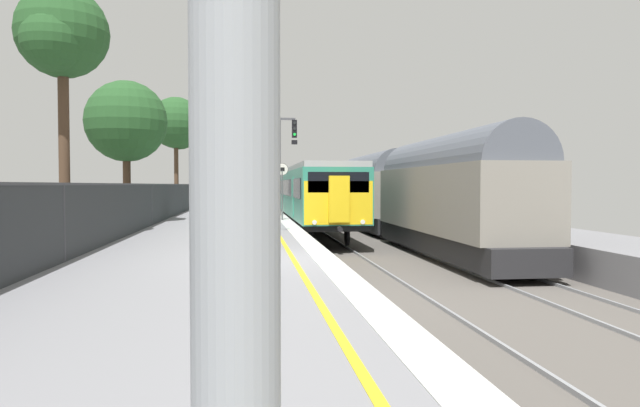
# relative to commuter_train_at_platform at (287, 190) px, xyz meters

# --- Properties ---
(ground) EXTENTS (17.40, 110.00, 1.21)m
(ground) POSITION_rel_commuter_train_at_platform_xyz_m (0.54, -39.47, -1.88)
(ground) COLOR gray
(commuter_train_at_platform) EXTENTS (2.83, 62.04, 3.81)m
(commuter_train_at_platform) POSITION_rel_commuter_train_at_platform_xyz_m (0.00, 0.00, 0.00)
(commuter_train_at_platform) COLOR #2D846B
(commuter_train_at_platform) RESTS_ON ground
(freight_train_adjacent_track) EXTENTS (2.60, 25.97, 4.50)m
(freight_train_adjacent_track) POSITION_rel_commuter_train_at_platform_xyz_m (4.00, -25.45, 0.18)
(freight_train_adjacent_track) COLOR #232326
(freight_train_adjacent_track) RESTS_ON ground
(signal_gantry) EXTENTS (1.10, 0.24, 5.46)m
(signal_gantry) POSITION_rel_commuter_train_at_platform_xyz_m (-1.49, -20.47, 2.13)
(signal_gantry) COLOR #47474C
(signal_gantry) RESTS_ON ground
(speed_limit_sign) EXTENTS (0.59, 0.08, 2.77)m
(speed_limit_sign) POSITION_rel_commuter_train_at_platform_xyz_m (-1.85, -24.90, 0.49)
(speed_limit_sign) COLOR #59595B
(speed_limit_sign) RESTS_ON ground
(platform_lamp_mid) EXTENTS (2.00, 0.20, 5.50)m
(platform_lamp_mid) POSITION_rel_commuter_train_at_platform_xyz_m (-3.49, -33.28, 1.99)
(platform_lamp_mid) COLOR #93999E
(platform_lamp_mid) RESTS_ON ground
(platform_lamp_far) EXTENTS (2.00, 0.20, 5.20)m
(platform_lamp_far) POSITION_rel_commuter_train_at_platform_xyz_m (-3.49, -14.60, 1.83)
(platform_lamp_far) COLOR #93999E
(platform_lamp_far) RESTS_ON ground
(platform_back_fence) EXTENTS (0.07, 99.00, 1.77)m
(platform_back_fence) POSITION_rel_commuter_train_at_platform_xyz_m (-7.55, -39.47, -0.34)
(platform_back_fence) COLOR #282B2D
(platform_back_fence) RESTS_ON ground
(background_tree_left) EXTENTS (3.65, 3.65, 6.41)m
(background_tree_left) POSITION_rel_commuter_train_at_platform_xyz_m (-8.89, -25.79, 3.18)
(background_tree_left) COLOR #473323
(background_tree_left) RESTS_ON ground
(background_tree_centre) EXTENTS (2.90, 3.03, 8.04)m
(background_tree_centre) POSITION_rel_commuter_train_at_platform_xyz_m (-9.37, -33.50, 5.16)
(background_tree_centre) COLOR #473323
(background_tree_centre) RESTS_ON ground
(background_tree_right) EXTENTS (3.91, 4.06, 8.42)m
(background_tree_right) POSITION_rel_commuter_train_at_platform_xyz_m (-8.89, -7.37, 5.02)
(background_tree_right) COLOR #473323
(background_tree_right) RESTS_ON ground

